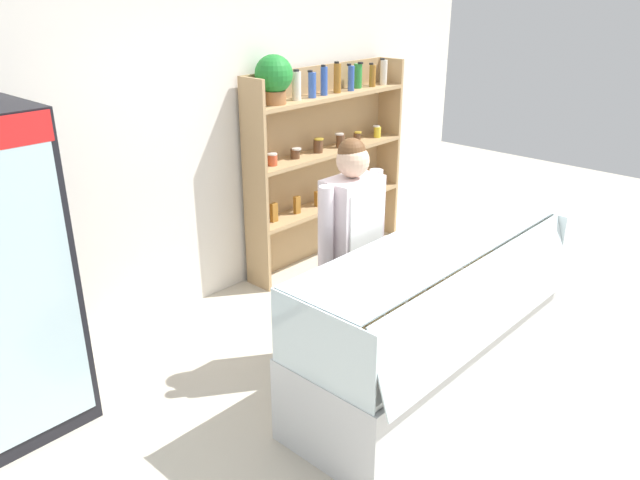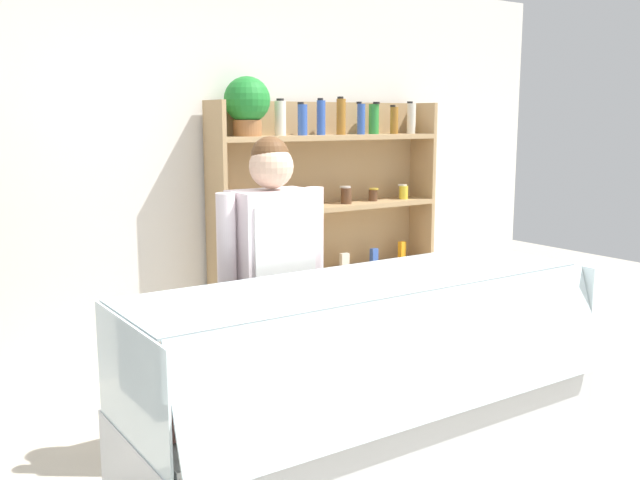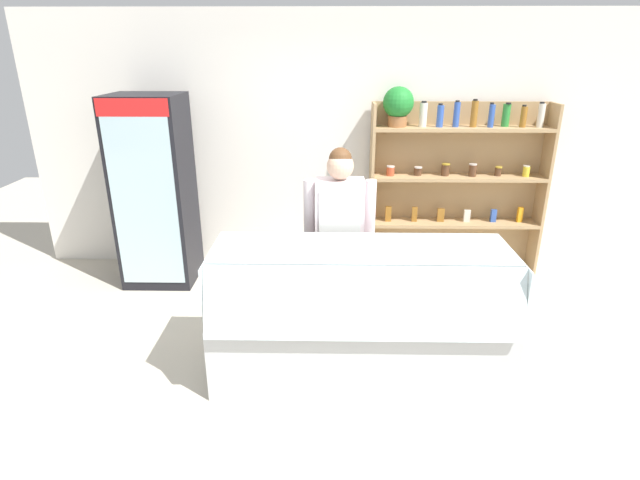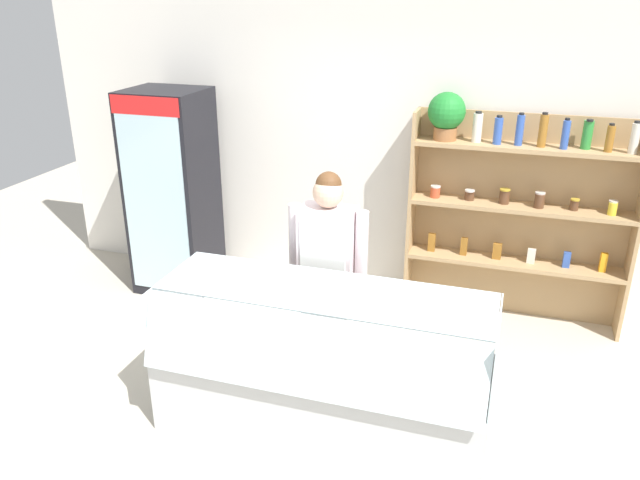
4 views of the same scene
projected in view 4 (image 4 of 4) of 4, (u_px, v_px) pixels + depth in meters
The scene contains 6 objects.
ground_plane at pixel (316, 426), 4.23m from camera, with size 12.00×12.00×0.00m, color beige.
back_wall at pixel (390, 155), 5.63m from camera, with size 6.80×0.10×2.70m, color white.
drinks_fridge at pixel (173, 193), 5.85m from camera, with size 0.70×0.64×1.92m.
shelving_unit at pixel (508, 195), 5.24m from camera, with size 1.84×0.31×1.97m.
deli_display_case at pixel (322, 387), 4.11m from camera, with size 2.14×0.82×1.01m.
shop_clerk at pixel (328, 263), 4.41m from camera, with size 0.58×0.25×1.61m.
Camera 4 is at (1.08, -3.26, 2.78)m, focal length 35.00 mm.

